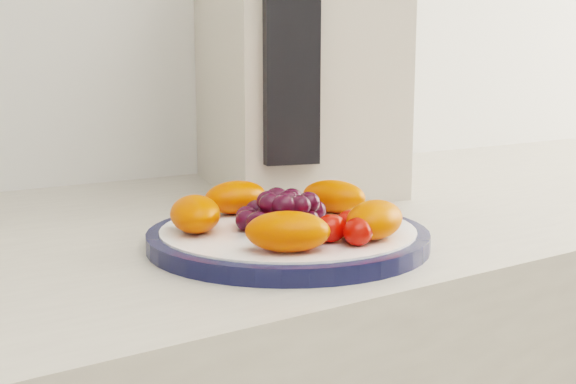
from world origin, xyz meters
TOP-DOWN VIEW (x-y plane):
  - plate_rim at (0.02, 1.06)m, footprint 0.25×0.25m
  - plate_face at (0.02, 1.06)m, footprint 0.23×0.23m
  - appliance_body at (0.21, 1.33)m, footprint 0.28×0.34m
  - appliance_panel at (0.12, 1.20)m, footprint 0.07×0.04m
  - fruit_plate at (0.02, 1.05)m, footprint 0.22×0.22m

SIDE VIEW (x-z plane):
  - plate_rim at x=0.02m, z-range 0.90..0.91m
  - plate_face at x=0.02m, z-range 0.90..0.92m
  - fruit_plate at x=0.02m, z-range 0.92..0.95m
  - appliance_body at x=0.21m, z-range 0.90..1.26m
  - appliance_panel at x=0.12m, z-range 0.95..1.22m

